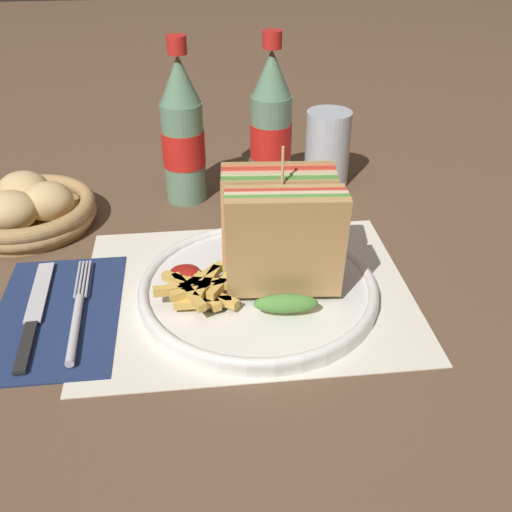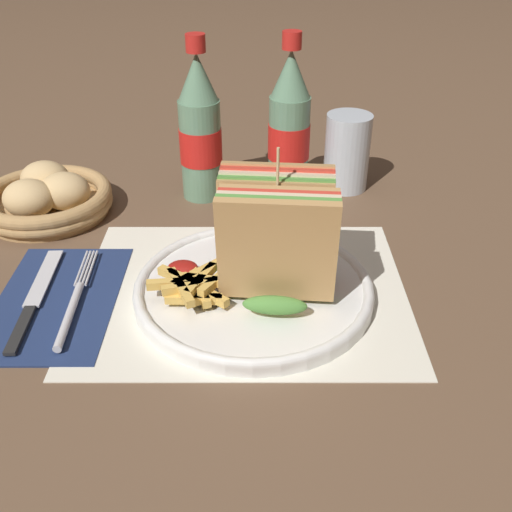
{
  "view_description": "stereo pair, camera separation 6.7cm",
  "coord_description": "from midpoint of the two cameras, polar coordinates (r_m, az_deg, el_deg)",
  "views": [
    {
      "loc": [
        -0.04,
        -0.54,
        0.4
      ],
      "look_at": [
        0.02,
        0.02,
        0.04
      ],
      "focal_mm": 42.0,
      "sensor_mm": 36.0,
      "label": 1
    },
    {
      "loc": [
        0.02,
        -0.54,
        0.4
      ],
      "look_at": [
        0.02,
        0.02,
        0.04
      ],
      "focal_mm": 42.0,
      "sensor_mm": 36.0,
      "label": 2
    }
  ],
  "objects": [
    {
      "name": "ground_plane",
      "position": [
        0.67,
        1.1,
        -3.91
      ],
      "size": [
        4.0,
        4.0,
        0.0
      ],
      "primitive_type": "plane",
      "color": "brown"
    },
    {
      "name": "placemat",
      "position": [
        0.68,
        1.83,
        -3.4
      ],
      "size": [
        0.37,
        0.29,
        0.0
      ],
      "color": "silver",
      "rests_on": "ground_plane"
    },
    {
      "name": "plate_main",
      "position": [
        0.67,
        2.86,
        -3.17
      ],
      "size": [
        0.27,
        0.27,
        0.02
      ],
      "color": "white",
      "rests_on": "ground_plane"
    },
    {
      "name": "club_sandwich",
      "position": [
        0.63,
        5.24,
        1.66
      ],
      "size": [
        0.13,
        0.12,
        0.16
      ],
      "color": "tan",
      "rests_on": "plate_main"
    },
    {
      "name": "fries_pile",
      "position": [
        0.64,
        -2.64,
        -2.85
      ],
      "size": [
        0.11,
        0.08,
        0.02
      ],
      "color": "gold",
      "rests_on": "plate_main"
    },
    {
      "name": "ketchup_blob",
      "position": [
        0.67,
        -3.98,
        -1.22
      ],
      "size": [
        0.03,
        0.03,
        0.01
      ],
      "color": "maroon",
      "rests_on": "plate_main"
    },
    {
      "name": "napkin",
      "position": [
        0.69,
        -15.63,
        -4.06
      ],
      "size": [
        0.13,
        0.21,
        0.0
      ],
      "color": "navy",
      "rests_on": "ground_plane"
    },
    {
      "name": "fork",
      "position": [
        0.67,
        -14.09,
        -4.55
      ],
      "size": [
        0.02,
        0.18,
        0.01
      ],
      "rotation": [
        0.0,
        0.0,
        0.04
      ],
      "color": "silver",
      "rests_on": "napkin"
    },
    {
      "name": "knife",
      "position": [
        0.69,
        -17.55,
        -3.87
      ],
      "size": [
        0.02,
        0.19,
        0.0
      ],
      "rotation": [
        0.0,
        0.0,
        0.04
      ],
      "color": "black",
      "rests_on": "napkin"
    },
    {
      "name": "coke_bottle_near",
      "position": [
        0.85,
        -2.82,
        11.73
      ],
      "size": [
        0.06,
        0.06,
        0.23
      ],
      "color": "slate",
      "rests_on": "ground_plane"
    },
    {
      "name": "coke_bottle_far",
      "position": [
        0.87,
        5.7,
        12.05
      ],
      "size": [
        0.06,
        0.06,
        0.23
      ],
      "color": "slate",
      "rests_on": "ground_plane"
    },
    {
      "name": "glass_near",
      "position": [
        0.91,
        11.05,
        9.62
      ],
      "size": [
        0.07,
        0.07,
        0.11
      ],
      "color": "silver",
      "rests_on": "ground_plane"
    },
    {
      "name": "bread_basket",
      "position": [
        0.87,
        -17.03,
        5.3
      ],
      "size": [
        0.18,
        0.18,
        0.06
      ],
      "color": "#AD8451",
      "rests_on": "ground_plane"
    }
  ]
}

